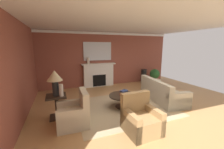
# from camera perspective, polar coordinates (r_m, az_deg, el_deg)

# --- Properties ---
(ground_plane) EXTENTS (9.02, 9.02, 0.00)m
(ground_plane) POSITION_cam_1_polar(r_m,az_deg,el_deg) (5.21, 9.41, -12.75)
(ground_plane) COLOR tan
(wall_fireplace) EXTENTS (7.54, 0.12, 2.88)m
(wall_fireplace) POSITION_cam_1_polar(r_m,az_deg,el_deg) (7.75, -2.45, 6.28)
(wall_fireplace) COLOR brown
(wall_fireplace) RESTS_ON ground_plane
(wall_window) EXTENTS (0.12, 6.95, 2.88)m
(wall_window) POSITION_cam_1_polar(r_m,az_deg,el_deg) (4.56, -34.31, 0.87)
(wall_window) COLOR brown
(wall_window) RESTS_ON ground_plane
(ceiling_panel) EXTENTS (7.54, 6.95, 0.06)m
(ceiling_panel) POSITION_cam_1_polar(r_m,az_deg,el_deg) (5.09, 8.71, 20.17)
(ceiling_panel) COLOR white
(crown_moulding) EXTENTS (7.54, 0.08, 0.12)m
(crown_moulding) POSITION_cam_1_polar(r_m,az_deg,el_deg) (7.68, -2.34, 16.38)
(crown_moulding) COLOR white
(area_rug) EXTENTS (3.26, 2.71, 0.01)m
(area_rug) POSITION_cam_1_polar(r_m,az_deg,el_deg) (5.12, 4.57, -13.01)
(area_rug) COLOR tan
(area_rug) RESTS_ON ground_plane
(fireplace) EXTENTS (1.80, 0.35, 1.25)m
(fireplace) POSITION_cam_1_polar(r_m,az_deg,el_deg) (7.53, -5.44, -0.44)
(fireplace) COLOR white
(fireplace) RESTS_ON ground_plane
(mantel_mirror) EXTENTS (1.49, 0.04, 0.95)m
(mantel_mirror) POSITION_cam_1_polar(r_m,az_deg,el_deg) (7.50, -5.87, 9.39)
(mantel_mirror) COLOR silver
(sofa) EXTENTS (1.18, 2.20, 0.85)m
(sofa) POSITION_cam_1_polar(r_m,az_deg,el_deg) (5.97, 19.50, -7.07)
(sofa) COLOR #BCB299
(sofa) RESTS_ON ground_plane
(armchair_near_window) EXTENTS (0.82, 0.82, 0.95)m
(armchair_near_window) POSITION_cam_1_polar(r_m,az_deg,el_deg) (4.07, -15.12, -15.41)
(armchair_near_window) COLOR #C1B293
(armchair_near_window) RESTS_ON ground_plane
(armchair_facing_fireplace) EXTENTS (0.83, 0.83, 0.95)m
(armchair_facing_fireplace) POSITION_cam_1_polar(r_m,az_deg,el_deg) (3.75, 11.63, -17.69)
(armchair_facing_fireplace) COLOR #9E7A4C
(armchair_facing_fireplace) RESTS_ON ground_plane
(coffee_table) EXTENTS (1.00, 1.00, 0.45)m
(coffee_table) POSITION_cam_1_polar(r_m,az_deg,el_deg) (4.99, 4.63, -9.56)
(coffee_table) COLOR #2D2319
(coffee_table) RESTS_ON ground_plane
(side_table) EXTENTS (0.56, 0.56, 0.70)m
(side_table) POSITION_cam_1_polar(r_m,az_deg,el_deg) (4.57, -21.55, -11.49)
(side_table) COLOR #2D2319
(side_table) RESTS_ON ground_plane
(table_lamp) EXTENTS (0.44, 0.44, 0.75)m
(table_lamp) POSITION_cam_1_polar(r_m,az_deg,el_deg) (4.33, -22.33, -1.34)
(table_lamp) COLOR black
(table_lamp) RESTS_ON side_table
(vase_tall_corner) EXTENTS (0.31, 0.31, 0.82)m
(vase_tall_corner) POSITION_cam_1_polar(r_m,az_deg,el_deg) (8.40, 12.81, -0.71)
(vase_tall_corner) COLOR black
(vase_tall_corner) RESTS_ON ground_plane
(vase_on_side_table) EXTENTS (0.12, 0.12, 0.36)m
(vase_on_side_table) POSITION_cam_1_polar(r_m,az_deg,el_deg) (4.30, -20.00, -6.04)
(vase_on_side_table) COLOR beige
(vase_on_side_table) RESTS_ON side_table
(vase_mantel_left) EXTENTS (0.14, 0.14, 0.32)m
(vase_mantel_left) POSITION_cam_1_polar(r_m,az_deg,el_deg) (7.24, -9.67, 5.52)
(vase_mantel_left) COLOR beige
(vase_mantel_left) RESTS_ON fireplace
(book_red_cover) EXTENTS (0.28, 0.21, 0.04)m
(book_red_cover) POSITION_cam_1_polar(r_m,az_deg,el_deg) (4.93, 4.71, -8.17)
(book_red_cover) COLOR maroon
(book_red_cover) RESTS_ON coffee_table
(book_art_folio) EXTENTS (0.25, 0.15, 0.04)m
(book_art_folio) POSITION_cam_1_polar(r_m,az_deg,el_deg) (4.80, 6.00, -8.22)
(book_art_folio) COLOR navy
(book_art_folio) RESTS_ON coffee_table
(book_small_novel) EXTENTS (0.31, 0.26, 0.04)m
(book_small_novel) POSITION_cam_1_polar(r_m,az_deg,el_deg) (5.07, 4.87, -6.65)
(book_small_novel) COLOR navy
(book_small_novel) RESTS_ON coffee_table
(potted_plant) EXTENTS (0.56, 0.56, 0.83)m
(potted_plant) POSITION_cam_1_polar(r_m,az_deg,el_deg) (8.56, 16.97, -0.14)
(potted_plant) COLOR #BCB29E
(potted_plant) RESTS_ON ground_plane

